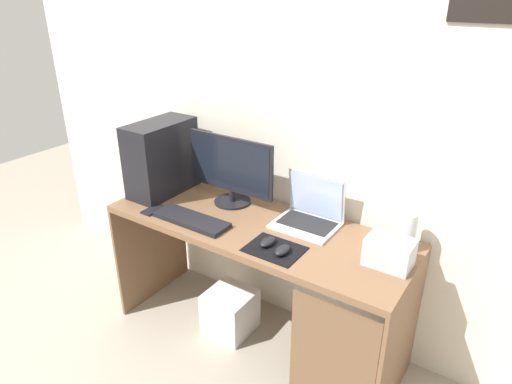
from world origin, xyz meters
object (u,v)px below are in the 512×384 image
at_px(mouse_left, 268,242).
at_px(mouse_right, 282,250).
at_px(laptop, 309,215).
at_px(subwoofer, 230,311).
at_px(keyboard, 191,220).
at_px(pc_tower, 162,158).
at_px(projector, 389,252).
at_px(monitor, 231,170).
at_px(cell_phone, 153,210).
at_px(speaker, 406,232).

distance_m(mouse_left, mouse_right, 0.10).
xyz_separation_m(laptop, subwoofer, (-0.39, -0.18, -0.68)).
bearing_deg(keyboard, pc_tower, 152.68).
relative_size(projector, mouse_left, 2.08).
relative_size(monitor, mouse_left, 5.60).
relative_size(cell_phone, subwoofer, 0.50).
bearing_deg(cell_phone, speaker, 16.12).
relative_size(speaker, cell_phone, 1.47).
height_order(monitor, mouse_left, monitor).
bearing_deg(laptop, subwoofer, -155.92).
bearing_deg(speaker, cell_phone, -163.88).
xyz_separation_m(monitor, subwoofer, (0.08, -0.15, -0.83)).
bearing_deg(monitor, laptop, 3.43).
bearing_deg(keyboard, mouse_left, 2.52).
bearing_deg(cell_phone, projector, 9.31).
xyz_separation_m(laptop, mouse_right, (0.04, -0.33, -0.03)).
relative_size(mouse_left, subwoofer, 0.37).
relative_size(speaker, subwoofer, 0.74).
xyz_separation_m(pc_tower, laptop, (0.90, 0.12, -0.16)).
xyz_separation_m(monitor, cell_phone, (-0.30, -0.31, -0.19)).
distance_m(laptop, mouse_right, 0.33).
bearing_deg(subwoofer, laptop, 24.08).
height_order(pc_tower, cell_phone, pc_tower).
xyz_separation_m(monitor, mouse_right, (0.51, -0.30, -0.18)).
bearing_deg(keyboard, laptop, 32.21).
bearing_deg(projector, laptop, 163.21).
relative_size(speaker, keyboard, 0.45).
xyz_separation_m(keyboard, mouse_right, (0.55, -0.01, 0.01)).
xyz_separation_m(pc_tower, projector, (1.36, -0.02, -0.15)).
height_order(speaker, mouse_right, speaker).
relative_size(mouse_left, cell_phone, 0.74).
distance_m(laptop, projector, 0.48).
height_order(monitor, keyboard, monitor).
bearing_deg(projector, keyboard, -169.40).
relative_size(monitor, projector, 2.69).
bearing_deg(mouse_left, mouse_right, -14.74).
height_order(laptop, mouse_right, laptop).
bearing_deg(projector, mouse_left, -162.68).
relative_size(monitor, cell_phone, 4.14).
xyz_separation_m(keyboard, cell_phone, (-0.26, -0.02, -0.01)).
xyz_separation_m(monitor, projector, (0.94, -0.11, -0.14)).
xyz_separation_m(pc_tower, keyboard, (0.39, -0.20, -0.20)).
relative_size(monitor, laptop, 1.70).
bearing_deg(keyboard, cell_phone, -175.66).
relative_size(keyboard, cell_phone, 3.23).
bearing_deg(cell_phone, subwoofer, 23.90).
height_order(pc_tower, keyboard, pc_tower).
relative_size(projector, cell_phone, 1.54).
bearing_deg(cell_phone, keyboard, 4.34).
bearing_deg(monitor, projector, -6.79).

